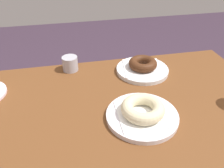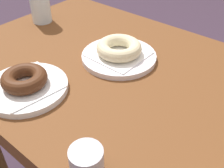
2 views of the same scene
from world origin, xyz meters
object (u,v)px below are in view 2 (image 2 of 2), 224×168
Objects in this scene: plate_chocolate_ring at (27,88)px; donut_chocolate_ring at (24,78)px; donut_sugar_ring at (119,48)px; sugar_jar at (87,162)px; water_glass at (40,2)px; plate_sugar_ring at (119,57)px.

donut_chocolate_ring is at bearing 0.00° from plate_chocolate_ring.
plate_chocolate_ring is 0.26m from donut_sugar_ring.
sugar_jar reaches higher than donut_sugar_ring.
water_glass is (0.28, -0.27, 0.06)m from plate_chocolate_ring.
plate_chocolate_ring is at bearing 71.82° from plate_sugar_ring.
plate_chocolate_ring is 0.03m from donut_chocolate_ring.
sugar_jar is at bearing 120.02° from donut_sugar_ring.
sugar_jar reaches higher than donut_chocolate_ring.
plate_sugar_ring is at bearing -108.18° from plate_chocolate_ring.
donut_chocolate_ring is at bearing 135.87° from water_glass.
donut_chocolate_ring is 0.28m from sugar_jar.
donut_sugar_ring is (0.00, 0.00, 0.03)m from plate_sugar_ring.
plate_chocolate_ring is 0.95× the size of plate_sugar_ring.
plate_sugar_ring is (-0.08, -0.25, -0.03)m from donut_chocolate_ring.
plate_chocolate_ring is 0.40m from water_glass.
water_glass reaches higher than sugar_jar.
plate_chocolate_ring is at bearing -14.68° from sugar_jar.
plate_sugar_ring is (-0.08, -0.25, -0.00)m from plate_chocolate_ring.
water_glass is 2.34× the size of sugar_jar.
donut_sugar_ring is at bearing 0.00° from plate_sugar_ring.
donut_chocolate_ring is 1.83× the size of sugar_jar.
donut_sugar_ring is (-0.08, -0.25, 0.03)m from plate_chocolate_ring.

